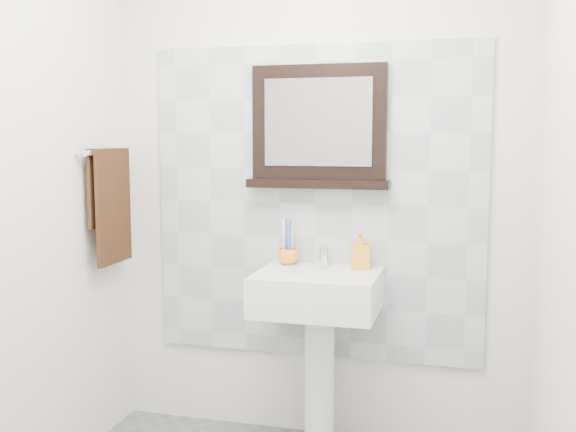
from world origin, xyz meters
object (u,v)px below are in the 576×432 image
object	(u,v)px
soap_dispenser	(360,251)
framed_mirror	(319,130)
pedestal_sink	(318,312)
hand_towel	(110,197)
toothbrush_cup	(288,256)

from	to	relation	value
soap_dispenser	framed_mirror	bearing A→B (deg)	143.97
pedestal_sink	framed_mirror	world-z (taller)	framed_mirror
soap_dispenser	hand_towel	bearing A→B (deg)	167.38
framed_mirror	pedestal_sink	bearing A→B (deg)	-77.82
pedestal_sink	soap_dispenser	world-z (taller)	soap_dispenser
pedestal_sink	framed_mirror	size ratio (longest dim) A/B	1.42
toothbrush_cup	soap_dispenser	size ratio (longest dim) A/B	0.58
pedestal_sink	soap_dispenser	xyz separation A→B (m)	(0.17, 0.13, 0.27)
toothbrush_cup	soap_dispenser	xyz separation A→B (m)	(0.35, -0.01, 0.05)
pedestal_sink	toothbrush_cup	xyz separation A→B (m)	(-0.18, 0.14, 0.22)
pedestal_sink	soap_dispenser	size ratio (longest dim) A/B	5.69
pedestal_sink	hand_towel	bearing A→B (deg)	-176.77
hand_towel	soap_dispenser	bearing A→B (deg)	9.17
pedestal_sink	toothbrush_cup	bearing A→B (deg)	141.19
framed_mirror	toothbrush_cup	bearing A→B (deg)	-163.01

